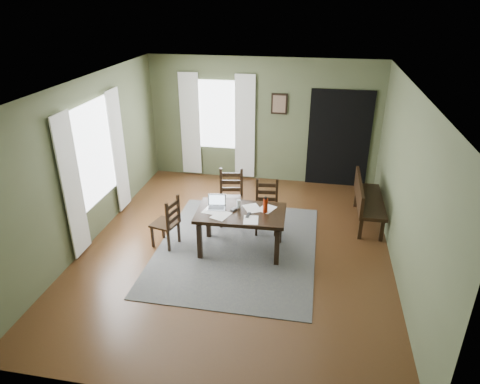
% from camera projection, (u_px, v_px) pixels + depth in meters
% --- Properties ---
extents(ground, '(5.00, 6.00, 0.01)m').
position_uv_depth(ground, '(237.00, 248.00, 7.18)').
color(ground, '#492C16').
extents(room_shell, '(5.02, 6.02, 2.71)m').
position_uv_depth(room_shell, '(236.00, 146.00, 6.41)').
color(room_shell, '#4F5839').
rests_on(room_shell, ground).
extents(rug, '(2.60, 3.20, 0.01)m').
position_uv_depth(rug, '(237.00, 248.00, 7.18)').
color(rug, '#484848').
rests_on(rug, ground).
extents(dining_table, '(1.45, 0.90, 0.71)m').
position_uv_depth(dining_table, '(241.00, 216.00, 6.86)').
color(dining_table, black).
rests_on(dining_table, rug).
extents(chair_end, '(0.47, 0.47, 0.89)m').
position_uv_depth(chair_end, '(167.00, 223.00, 7.06)').
color(chair_end, black).
rests_on(chair_end, rug).
extents(chair_back_left, '(0.51, 0.51, 1.01)m').
position_uv_depth(chair_back_left, '(231.00, 198.00, 7.79)').
color(chair_back_left, black).
rests_on(chair_back_left, rug).
extents(chair_back_right, '(0.45, 0.45, 0.93)m').
position_uv_depth(chair_back_right, '(266.00, 207.00, 7.52)').
color(chair_back_right, black).
rests_on(chair_back_right, rug).
extents(bench, '(0.47, 1.47, 0.83)m').
position_uv_depth(bench, '(366.00, 198.00, 7.78)').
color(bench, black).
rests_on(bench, ground).
extents(laptop, '(0.32, 0.27, 0.20)m').
position_uv_depth(laptop, '(217.00, 204.00, 6.94)').
color(laptop, '#B7B7BC').
rests_on(laptop, dining_table).
extents(computer_mouse, '(0.10, 0.12, 0.04)m').
position_uv_depth(computer_mouse, '(233.00, 209.00, 6.85)').
color(computer_mouse, '#3F3F42').
rests_on(computer_mouse, dining_table).
extents(tv_remote, '(0.07, 0.17, 0.02)m').
position_uv_depth(tv_remote, '(248.00, 215.00, 6.69)').
color(tv_remote, black).
rests_on(tv_remote, dining_table).
extents(drinking_glass, '(0.08, 0.08, 0.14)m').
position_uv_depth(drinking_glass, '(239.00, 204.00, 6.91)').
color(drinking_glass, silver).
rests_on(drinking_glass, dining_table).
extents(water_bottle, '(0.10, 0.10, 0.27)m').
position_uv_depth(water_bottle, '(265.00, 205.00, 6.75)').
color(water_bottle, '#A3280C').
rests_on(water_bottle, dining_table).
extents(paper_a, '(0.30, 0.36, 0.00)m').
position_uv_depth(paper_a, '(212.00, 210.00, 6.88)').
color(paper_a, white).
rests_on(paper_a, dining_table).
extents(paper_b, '(0.26, 0.32, 0.00)m').
position_uv_depth(paper_b, '(251.00, 220.00, 6.57)').
color(paper_b, white).
rests_on(paper_b, dining_table).
extents(paper_c, '(0.37, 0.40, 0.00)m').
position_uv_depth(paper_c, '(252.00, 208.00, 6.92)').
color(paper_c, white).
rests_on(paper_c, dining_table).
extents(paper_d, '(0.33, 0.36, 0.00)m').
position_uv_depth(paper_d, '(267.00, 209.00, 6.91)').
color(paper_d, white).
rests_on(paper_d, dining_table).
extents(paper_e, '(0.33, 0.37, 0.00)m').
position_uv_depth(paper_e, '(221.00, 215.00, 6.70)').
color(paper_e, white).
rests_on(paper_e, dining_table).
extents(window_left, '(0.01, 1.30, 1.70)m').
position_uv_depth(window_left, '(94.00, 153.00, 7.14)').
color(window_left, white).
rests_on(window_left, ground).
extents(window_back, '(1.00, 0.01, 1.50)m').
position_uv_depth(window_back, '(217.00, 115.00, 9.37)').
color(window_back, white).
rests_on(window_back, ground).
extents(curtain_left_near, '(0.03, 0.48, 2.30)m').
position_uv_depth(curtain_left_near, '(72.00, 187.00, 6.52)').
color(curtain_left_near, silver).
rests_on(curtain_left_near, ground).
extents(curtain_left_far, '(0.03, 0.48, 2.30)m').
position_uv_depth(curtain_left_far, '(119.00, 151.00, 7.97)').
color(curtain_left_far, silver).
rests_on(curtain_left_far, ground).
extents(curtain_back_left, '(0.44, 0.03, 2.30)m').
position_uv_depth(curtain_back_left, '(190.00, 125.00, 9.55)').
color(curtain_back_left, silver).
rests_on(curtain_back_left, ground).
extents(curtain_back_right, '(0.44, 0.03, 2.30)m').
position_uv_depth(curtain_back_right, '(245.00, 128.00, 9.34)').
color(curtain_back_right, silver).
rests_on(curtain_back_right, ground).
extents(framed_picture, '(0.34, 0.03, 0.44)m').
position_uv_depth(framed_picture, '(279.00, 104.00, 9.01)').
color(framed_picture, black).
rests_on(framed_picture, ground).
extents(doorway_back, '(1.30, 0.03, 2.10)m').
position_uv_depth(doorway_back, '(339.00, 139.00, 9.10)').
color(doorway_back, black).
rests_on(doorway_back, ground).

